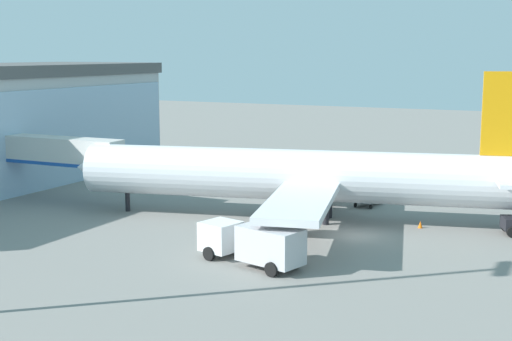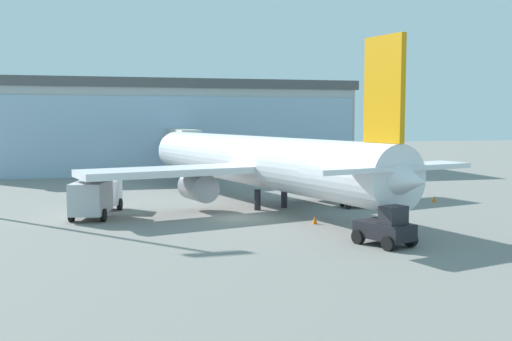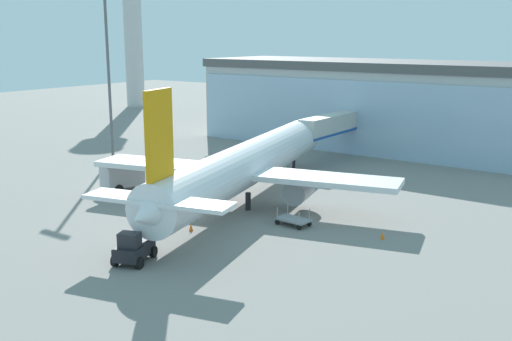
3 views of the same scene
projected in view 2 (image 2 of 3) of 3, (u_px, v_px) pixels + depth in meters
ground at (240, 218)px, 42.83m from camera, size 240.00×240.00×0.00m
terminal_building at (164, 126)px, 81.47m from camera, size 50.46×17.86×12.04m
jet_bridge at (182, 141)px, 69.44m from camera, size 2.24×13.62×5.83m
airplane at (258, 162)px, 48.51m from camera, size 29.33×37.79×11.89m
catering_truck at (96, 196)px, 43.41m from camera, size 4.06×7.62×2.65m
baggage_cart at (359, 201)px, 47.56m from camera, size 2.95×1.87×1.50m
pushback_tug at (386, 228)px, 33.36m from camera, size 3.05×3.62×2.30m
safety_cone_nose at (315, 220)px, 40.27m from camera, size 0.36×0.36×0.55m
safety_cone_wingtip at (434, 199)px, 50.60m from camera, size 0.36×0.36×0.55m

